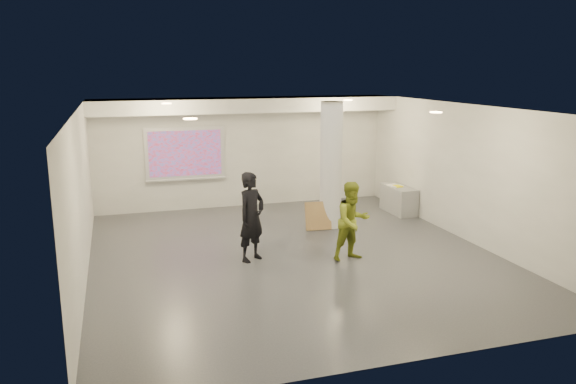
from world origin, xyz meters
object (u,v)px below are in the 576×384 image
object	(u,v)px
column	(331,165)
woman	(252,217)
credenza	(399,200)
man	(353,221)
projection_screen	(185,154)

from	to	relation	value
column	woman	size ratio (longest dim) A/B	1.68
credenza	man	world-z (taller)	man
credenza	woman	distance (m)	5.27
column	woman	world-z (taller)	column
column	credenza	bearing A→B (deg)	17.64
projection_screen	woman	bearing A→B (deg)	-80.80
woman	man	world-z (taller)	woman
woman	projection_screen	bearing A→B (deg)	64.90
credenza	woman	size ratio (longest dim) A/B	0.68
man	woman	bearing A→B (deg)	153.09
woman	credenza	bearing A→B (deg)	-5.64
man	projection_screen	bearing A→B (deg)	107.12
woman	man	xyz separation A→B (m)	(1.92, -0.56, -0.10)
projection_screen	credenza	size ratio (longest dim) A/B	1.74
credenza	man	distance (m)	4.10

